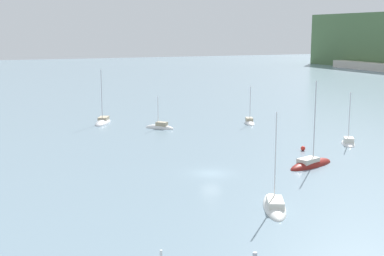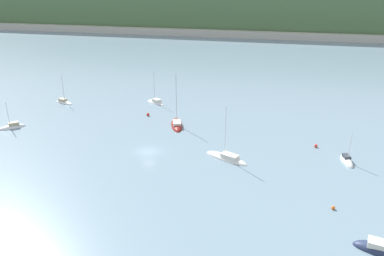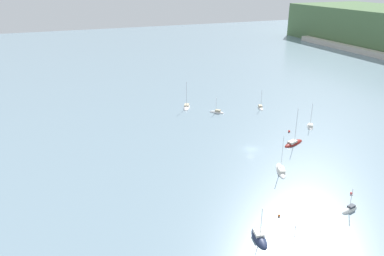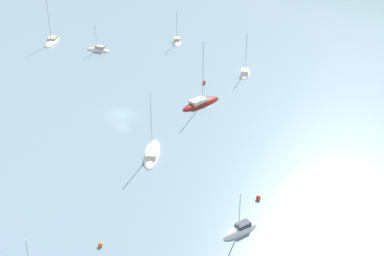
{
  "view_description": "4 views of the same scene",
  "coord_description": "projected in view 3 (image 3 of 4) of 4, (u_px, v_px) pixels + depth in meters",
  "views": [
    {
      "loc": [
        62.13,
        -28.24,
        18.56
      ],
      "look_at": [
        -15.03,
        3.44,
        3.3
      ],
      "focal_mm": 50.0,
      "sensor_mm": 36.0,
      "label": 1
    },
    {
      "loc": [
        23.45,
        -61.32,
        31.56
      ],
      "look_at": [
        7.19,
        6.2,
        3.18
      ],
      "focal_mm": 35.0,
      "sensor_mm": 36.0,
      "label": 2
    },
    {
      "loc": [
        89.8,
        -55.61,
        49.58
      ],
      "look_at": [
        -14.62,
        -13.69,
        3.58
      ],
      "focal_mm": 35.0,
      "sensor_mm": 36.0,
      "label": 3
    },
    {
      "loc": [
        81.77,
        -20.84,
        41.36
      ],
      "look_at": [
        14.51,
        7.39,
        2.89
      ],
      "focal_mm": 50.0,
      "sensor_mm": 36.0,
      "label": 4
    }
  ],
  "objects": [
    {
      "name": "sailboat_5",
      "position": [
        281.0,
        171.0,
        102.16
      ],
      "size": [
        9.06,
        5.95,
        10.93
      ],
      "rotation": [
        0.0,
        0.0,
        2.7
      ],
      "color": "white",
      "rests_on": "ground_plane"
    },
    {
      "name": "mooring_buoy_3",
      "position": [
        279.0,
        216.0,
        82.8
      ],
      "size": [
        0.54,
        0.54,
        0.54
      ],
      "color": "orange",
      "rests_on": "ground_plane"
    },
    {
      "name": "ground_plane",
      "position": [
        251.0,
        149.0,
        115.07
      ],
      "size": [
        600.0,
        600.0,
        0.0
      ],
      "primitive_type": "plane",
      "color": "slate"
    },
    {
      "name": "sailboat_1",
      "position": [
        350.0,
        210.0,
        85.07
      ],
      "size": [
        2.57,
        5.29,
        6.77
      ],
      "rotation": [
        0.0,
        0.0,
        4.93
      ],
      "color": "white",
      "rests_on": "ground_plane"
    },
    {
      "name": "sailboat_4",
      "position": [
        259.0,
        238.0,
        75.89
      ],
      "size": [
        7.16,
        3.82,
        8.57
      ],
      "rotation": [
        0.0,
        0.0,
        6.07
      ],
      "color": "#232D4C",
      "rests_on": "ground_plane"
    },
    {
      "name": "sailboat_7",
      "position": [
        260.0,
        108.0,
        150.51
      ],
      "size": [
        6.26,
        3.77,
        8.18
      ],
      "rotation": [
        0.0,
        0.0,
        5.94
      ],
      "color": "white",
      "rests_on": "ground_plane"
    },
    {
      "name": "sailboat_2",
      "position": [
        217.0,
        112.0,
        145.51
      ],
      "size": [
        5.39,
        5.46,
        6.95
      ],
      "rotation": [
        0.0,
        0.0,
        3.94
      ],
      "color": "white",
      "rests_on": "ground_plane"
    },
    {
      "name": "mooring_buoy_2",
      "position": [
        351.0,
        193.0,
        91.16
      ],
      "size": [
        0.64,
        0.64,
        0.64
      ],
      "color": "red",
      "rests_on": "ground_plane"
    },
    {
      "name": "sailboat_6",
      "position": [
        293.0,
        144.0,
        118.61
      ],
      "size": [
        5.15,
        8.92,
        12.72
      ],
      "rotation": [
        0.0,
        0.0,
        1.9
      ],
      "color": "maroon",
      "rests_on": "ground_plane"
    },
    {
      "name": "mooring_buoy_1",
      "position": [
        289.0,
        131.0,
        127.36
      ],
      "size": [
        0.74,
        0.74,
        0.74
      ],
      "color": "red",
      "rests_on": "ground_plane"
    },
    {
      "name": "sailboat_0",
      "position": [
        310.0,
        126.0,
        131.93
      ],
      "size": [
        6.37,
        5.04,
        9.14
      ],
      "rotation": [
        0.0,
        0.0,
        2.59
      ],
      "color": "white",
      "rests_on": "ground_plane"
    },
    {
      "name": "sailboat_8",
      "position": [
        187.0,
        107.0,
        151.13
      ],
      "size": [
        8.39,
        5.9,
        11.75
      ],
      "rotation": [
        0.0,
        0.0,
        5.82
      ],
      "color": "silver",
      "rests_on": "ground_plane"
    }
  ]
}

